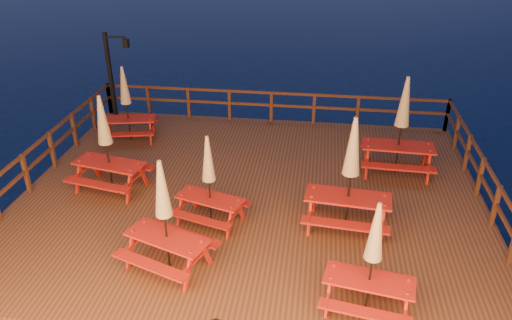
% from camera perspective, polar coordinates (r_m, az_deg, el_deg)
% --- Properties ---
extents(ground, '(500.00, 500.00, 0.00)m').
position_cam_1_polar(ground, '(13.41, -0.53, -5.26)').
color(ground, black).
rests_on(ground, ground).
extents(deck, '(12.00, 10.00, 0.40)m').
position_cam_1_polar(deck, '(13.30, -0.53, -4.54)').
color(deck, '#4B2918').
rests_on(deck, ground).
extents(deck_piles, '(11.44, 9.44, 1.40)m').
position_cam_1_polar(deck_piles, '(13.58, -0.52, -6.33)').
color(deck_piles, '#3D1E13').
rests_on(deck_piles, ground).
extents(railing, '(11.80, 9.75, 1.10)m').
position_cam_1_polar(railing, '(14.39, 0.46, 2.46)').
color(railing, '#3D1E13').
rests_on(railing, deck).
extents(lamp_post, '(0.85, 0.18, 3.00)m').
position_cam_1_polar(lamp_post, '(17.93, -15.96, 10.10)').
color(lamp_post, black).
rests_on(lamp_post, deck).
extents(picnic_table_0, '(2.04, 1.70, 2.82)m').
position_cam_1_polar(picnic_table_0, '(14.11, 16.29, 3.89)').
color(picnic_table_0, maroon).
rests_on(picnic_table_0, deck).
extents(picnic_table_1, '(1.93, 1.70, 2.42)m').
position_cam_1_polar(picnic_table_1, '(16.17, -14.62, 6.36)').
color(picnic_table_1, maroon).
rests_on(picnic_table_1, deck).
extents(picnic_table_2, '(1.86, 1.62, 2.36)m').
position_cam_1_polar(picnic_table_2, '(9.30, 13.18, -10.74)').
color(picnic_table_2, maroon).
rests_on(picnic_table_2, deck).
extents(picnic_table_3, '(1.90, 1.71, 2.27)m').
position_cam_1_polar(picnic_table_3, '(11.51, -5.40, -2.20)').
color(picnic_table_3, maroon).
rests_on(picnic_table_3, deck).
extents(picnic_table_4, '(2.11, 1.86, 2.64)m').
position_cam_1_polar(picnic_table_4, '(13.32, -16.80, 1.94)').
color(picnic_table_4, maroon).
rests_on(picnic_table_4, deck).
extents(picnic_table_5, '(2.15, 1.97, 2.51)m').
position_cam_1_polar(picnic_table_5, '(10.19, -10.43, -6.10)').
color(picnic_table_5, maroon).
rests_on(picnic_table_5, deck).
extents(picnic_table_6, '(2.10, 1.79, 2.80)m').
position_cam_1_polar(picnic_table_6, '(11.36, 10.75, -1.46)').
color(picnic_table_6, maroon).
rests_on(picnic_table_6, deck).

